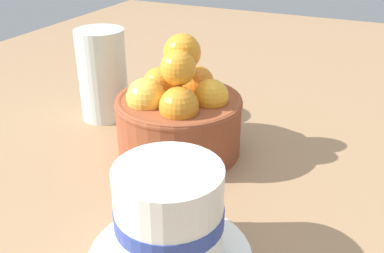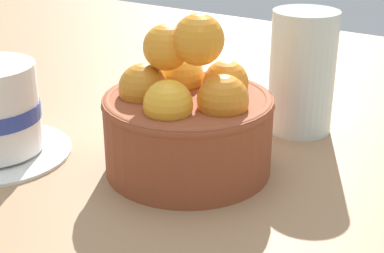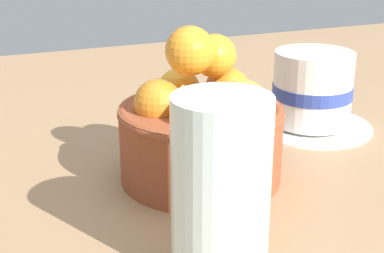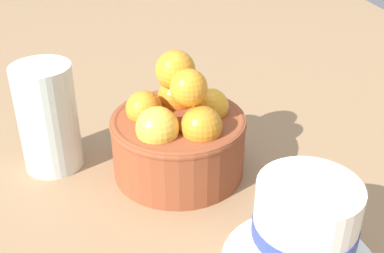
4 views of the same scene
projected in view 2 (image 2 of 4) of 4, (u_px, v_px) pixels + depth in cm
name	position (u px, v px, depth cm)	size (l,w,h in cm)	color
ground_plane	(188.00, 192.00, 51.35)	(155.57, 110.44, 4.69)	#997551
terracotta_bowl	(188.00, 118.00, 48.58)	(14.32, 14.32, 13.63)	brown
water_glass	(302.00, 72.00, 56.12)	(6.33, 6.33, 11.91)	silver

